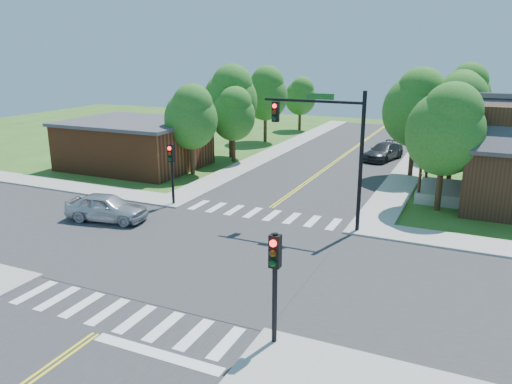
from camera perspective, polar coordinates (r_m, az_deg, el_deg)
The scene contains 25 objects.
ground at distance 23.34m, azimuth -5.46°, elevation -7.02°, with size 100.00×100.00×0.00m, color #39591C.
road_ns at distance 23.33m, azimuth -5.46°, elevation -6.97°, with size 10.00×90.00×0.04m, color #2D2D30.
road_ew at distance 23.33m, azimuth -5.46°, elevation -6.96°, with size 90.00×10.00×0.04m, color #2D2D30.
intersection_patch at distance 23.34m, azimuth -5.46°, elevation -7.02°, with size 10.20×10.20×0.06m, color #2D2D30.
sidewalk_nw at distance 44.43m, azimuth -13.12°, elevation 3.83°, with size 40.00×40.00×0.14m.
crosswalk_north at distance 28.50m, azimuth 0.72°, elevation -2.53°, with size 8.85×2.00×0.01m.
crosswalk_south at distance 18.76m, azimuth -15.15°, elevation -13.43°, with size 8.85×2.00×0.01m.
centerline at distance 23.32m, azimuth -5.46°, elevation -6.92°, with size 0.30×90.00×0.01m.
stop_bar at distance 16.50m, azimuth -11.27°, elevation -17.78°, with size 4.60×0.45×0.09m, color white.
signal_mast_ne at distance 25.48m, azimuth 8.33°, elevation 6.23°, with size 5.30×0.42×7.20m.
signal_pole_se at distance 15.36m, azimuth 2.15°, elevation -8.75°, with size 0.34×0.42×3.80m.
signal_pole_nw at distance 29.90m, azimuth -9.64°, elevation 3.33°, with size 0.34×0.42×3.80m.
building_nw at distance 41.08m, azimuth -13.68°, elevation 5.41°, with size 10.40×8.40×3.73m.
tree_e_a at distance 30.12m, azimuth 20.98°, elevation 6.89°, with size 4.38×4.16×7.45m.
tree_e_b at distance 37.03m, azimuth 22.01°, elevation 8.57°, with size 4.54×4.31×7.72m.
tree_e_c at distance 44.57m, azimuth 22.07°, elevation 9.53°, with size 4.47×4.25×7.60m.
tree_e_d at distance 53.20m, azimuth 22.89°, elevation 10.57°, with size 4.69×4.45×7.97m.
tree_w_a at distance 37.27m, azimuth -7.40°, elevation 8.65°, with size 3.98×3.78×6.76m.
tree_w_b at distance 43.20m, azimuth -2.90°, elevation 10.82°, with size 4.70×4.46×7.98m.
tree_w_c at distance 50.80m, azimuth 1.14°, elevation 11.34°, with size 4.48×4.26×7.62m.
tree_w_d at distance 58.71m, azimuth 5.14°, elevation 10.95°, with size 3.62×3.44×6.15m.
tree_house at distance 37.74m, azimuth 17.93°, elevation 9.33°, with size 4.69×4.46×7.97m.
tree_bldg at distance 41.36m, azimuth -2.57°, elevation 9.04°, with size 3.70×3.51×6.29m.
car_silver at distance 28.43m, azimuth -16.71°, elevation -1.75°, with size 4.72×2.53×1.53m, color silver.
car_dgrey at distance 43.88m, azimuth 14.37°, elevation 4.45°, with size 3.15×5.19×1.41m, color #2A2C2F.
Camera 1 is at (10.85, -18.56, 9.08)m, focal length 35.00 mm.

